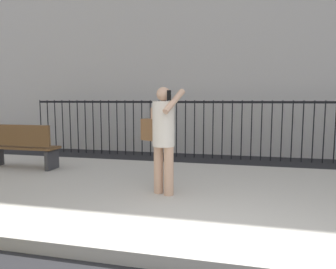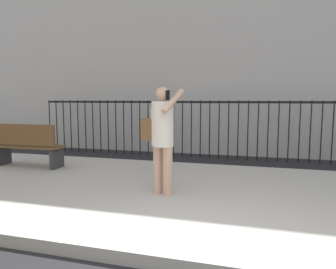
% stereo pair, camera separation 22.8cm
% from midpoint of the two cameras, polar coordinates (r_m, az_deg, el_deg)
% --- Properties ---
extents(sidewalk, '(28.00, 4.40, 0.15)m').
position_cam_midpoint_polar(sidewalk, '(5.16, 10.12, -11.20)').
color(sidewalk, '#B2ADA3').
rests_on(sidewalk, ground).
extents(iron_fence, '(12.03, 0.04, 1.60)m').
position_cam_midpoint_polar(iron_fence, '(8.64, 11.63, 2.25)').
color(iron_fence, black).
rests_on(iron_fence, ground).
extents(pedestrian_on_phone, '(0.72, 0.55, 1.66)m').
position_cam_midpoint_polar(pedestrian_on_phone, '(4.85, -2.42, 0.33)').
color(pedestrian_on_phone, tan).
rests_on(pedestrian_on_phone, sidewalk).
extents(street_bench, '(1.60, 0.45, 0.95)m').
position_cam_midpoint_polar(street_bench, '(7.44, -26.05, -1.78)').
color(street_bench, brown).
rests_on(street_bench, sidewalk).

